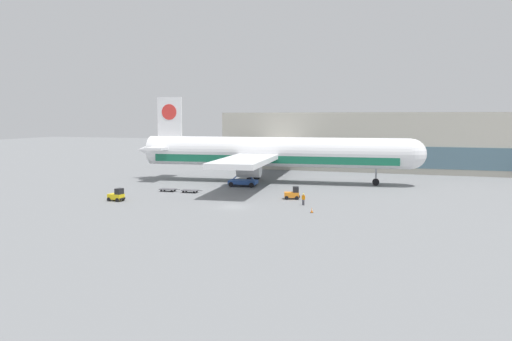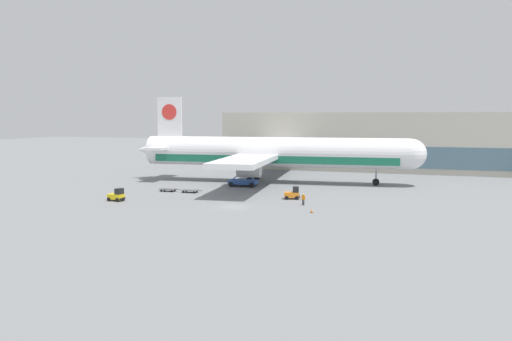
# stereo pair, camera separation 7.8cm
# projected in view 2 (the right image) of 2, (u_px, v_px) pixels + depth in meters

# --- Properties ---
(ground_plane) EXTENTS (400.00, 400.00, 0.00)m
(ground_plane) POSITION_uv_depth(u_px,v_px,m) (233.00, 207.00, 72.34)
(ground_plane) COLOR slate
(terminal_building) EXTENTS (90.00, 18.20, 14.00)m
(terminal_building) POSITION_uv_depth(u_px,v_px,m) (408.00, 142.00, 121.01)
(terminal_building) COLOR #BCB7A8
(terminal_building) RESTS_ON ground_plane
(airplane_main) EXTENTS (58.05, 48.53, 17.00)m
(airplane_main) POSITION_uv_depth(u_px,v_px,m) (270.00, 153.00, 98.64)
(airplane_main) COLOR white
(airplane_main) RESTS_ON ground_plane
(scissor_lift_loader) EXTENTS (5.45, 3.78, 5.53)m
(scissor_lift_loader) POSITION_uv_depth(u_px,v_px,m) (243.00, 175.00, 93.57)
(scissor_lift_loader) COLOR #284C99
(scissor_lift_loader) RESTS_ON ground_plane
(baggage_tug_foreground) EXTENTS (2.55, 1.80, 2.00)m
(baggage_tug_foreground) POSITION_uv_depth(u_px,v_px,m) (117.00, 195.00, 77.25)
(baggage_tug_foreground) COLOR yellow
(baggage_tug_foreground) RESTS_ON ground_plane
(baggage_tug_mid) EXTENTS (2.73, 2.18, 2.00)m
(baggage_tug_mid) POSITION_uv_depth(u_px,v_px,m) (293.00, 194.00, 79.03)
(baggage_tug_mid) COLOR orange
(baggage_tug_mid) RESTS_ON ground_plane
(baggage_dolly_lead) EXTENTS (3.73, 1.61, 0.48)m
(baggage_dolly_lead) POSITION_uv_depth(u_px,v_px,m) (168.00, 189.00, 87.12)
(baggage_dolly_lead) COLOR #56565B
(baggage_dolly_lead) RESTS_ON ground_plane
(baggage_dolly_second) EXTENTS (3.73, 1.61, 0.48)m
(baggage_dolly_second) POSITION_uv_depth(u_px,v_px,m) (190.00, 190.00, 85.77)
(baggage_dolly_second) COLOR #56565B
(baggage_dolly_second) RESTS_ON ground_plane
(ground_crew_near) EXTENTS (0.55, 0.31, 1.77)m
(ground_crew_near) POSITION_uv_depth(u_px,v_px,m) (303.00, 198.00, 73.49)
(ground_crew_near) COLOR black
(ground_crew_near) RESTS_ON ground_plane
(traffic_cone_near) EXTENTS (0.40, 0.40, 0.69)m
(traffic_cone_near) POSITION_uv_depth(u_px,v_px,m) (312.00, 210.00, 67.84)
(traffic_cone_near) COLOR black
(traffic_cone_near) RESTS_ON ground_plane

